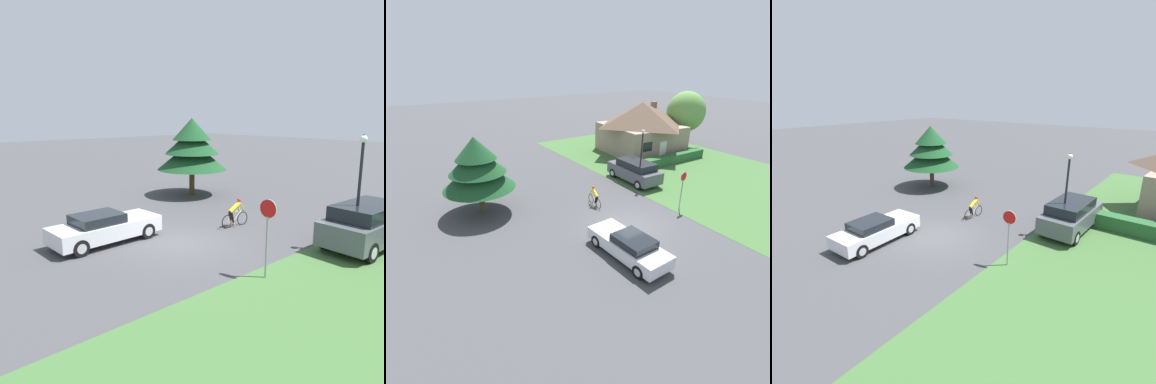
% 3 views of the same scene
% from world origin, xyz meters
% --- Properties ---
extents(ground_plane, '(140.00, 140.00, 0.00)m').
position_xyz_m(ground_plane, '(0.00, 0.00, 0.00)').
color(ground_plane, '#424244').
extents(sedan_left_lane, '(1.99, 4.79, 1.33)m').
position_xyz_m(sedan_left_lane, '(-2.17, -2.38, 0.66)').
color(sedan_left_lane, silver).
rests_on(sedan_left_lane, ground).
extents(cyclist, '(0.44, 1.69, 1.41)m').
position_xyz_m(cyclist, '(-0.11, 3.56, 0.68)').
color(cyclist, black).
rests_on(cyclist, ground).
extents(parked_suv_right, '(2.20, 4.92, 1.85)m').
position_xyz_m(parked_suv_right, '(5.44, 5.57, 0.97)').
color(parked_suv_right, '#4C5156').
rests_on(parked_suv_right, ground).
extents(stop_sign, '(0.64, 0.08, 2.72)m').
position_xyz_m(stop_sign, '(4.58, -0.04, 1.88)').
color(stop_sign, gray).
rests_on(stop_sign, ground).
extents(street_lamp, '(0.29, 0.29, 4.68)m').
position_xyz_m(street_lamp, '(5.29, 4.79, 2.90)').
color(street_lamp, black).
rests_on(street_lamp, ground).
extents(conifer_tall_near, '(4.67, 4.67, 5.20)m').
position_xyz_m(conifer_tall_near, '(-7.12, 6.89, 3.24)').
color(conifer_tall_near, '#4C3823').
rests_on(conifer_tall_near, ground).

